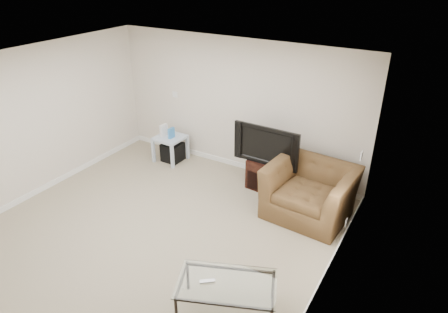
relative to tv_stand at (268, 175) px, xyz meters
The scene contains 18 objects.
floor 2.26m from the tv_stand, 113.70° to the right, with size 5.00×5.00×0.00m, color tan.
ceiling 3.16m from the tv_stand, 113.70° to the right, with size 5.00×5.00×0.00m, color white.
wall_back 1.40m from the tv_stand, 153.43° to the left, with size 5.00×0.02×2.50m, color silver.
wall_left 4.09m from the tv_stand, 148.91° to the right, with size 0.02×5.00×2.50m, color silver.
wall_right 2.78m from the tv_stand, 52.03° to the right, with size 0.02×5.00×2.50m, color silver.
plate_back 2.54m from the tv_stand, 169.22° to the left, with size 0.12×0.02×0.12m, color white.
plate_right_switch 1.92m from the tv_stand, 15.82° to the right, with size 0.02×0.09×0.13m, color white.
plate_right_outlet 1.76m from the tv_stand, 25.28° to the right, with size 0.02×0.08×0.12m, color white.
tv_stand is the anchor object (origin of this frame).
dvd_player 0.19m from the tv_stand, 94.95° to the right, with size 0.34×0.24×0.05m, color black.
television 0.62m from the tv_stand, 94.95° to the right, with size 1.10×0.22×0.68m, color black.
side_table 2.15m from the tv_stand, behind, with size 0.54×0.54×0.52m, color #ABC5D3, non-canonical shape.
subwoofer 2.12m from the tv_stand, behind, with size 0.37×0.37×0.37m, color black.
game_console 2.31m from the tv_stand, behind, with size 0.05×0.17×0.24m, color white.
game_case 2.12m from the tv_stand, behind, with size 0.05×0.15×0.21m, color #337FCC.
recliner 1.03m from the tv_stand, 23.87° to the right, with size 1.30×0.84×1.13m, color #4A341F.
coffee_table 2.89m from the tv_stand, 74.49° to the right, with size 1.12×0.64×0.44m, color black, non-canonical shape.
remote 2.94m from the tv_stand, 78.72° to the right, with size 0.18×0.05×0.02m, color #B2B2B7.
Camera 1 is at (3.35, -3.64, 3.74)m, focal length 32.00 mm.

